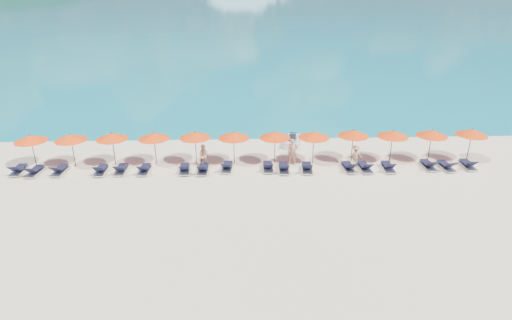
{
  "coord_description": "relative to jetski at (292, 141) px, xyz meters",
  "views": [
    {
      "loc": [
        -0.86,
        -20.95,
        11.32
      ],
      "look_at": [
        0.0,
        3.0,
        1.2
      ],
      "focal_mm": 30.0,
      "sensor_mm": 36.0,
      "label": 1
    }
  ],
  "objects": [
    {
      "name": "lounger_13",
      "position": [
        4.16,
        -4.63,
        -0.1
      ],
      "size": [
        0.7,
        1.73,
        0.66
      ],
      "rotation": [
        0.0,
        0.0,
        0.05
      ],
      "color": "silver",
      "rests_on": "ground"
    },
    {
      "name": "lounger_10",
      "position": [
        -1.06,
        -4.59,
        -0.1
      ],
      "size": [
        0.68,
        1.72,
        0.66
      ],
      "rotation": [
        0.0,
        0.0,
        -0.03
      ],
      "color": "silver",
      "rests_on": "ground"
    },
    {
      "name": "umbrella_4",
      "position": [
        -6.77,
        -3.09,
        1.68
      ],
      "size": [
        2.1,
        2.1,
        2.28
      ],
      "color": "black",
      "rests_on": "ground"
    },
    {
      "name": "umbrella_11",
      "position": [
        11.54,
        -3.22,
        1.68
      ],
      "size": [
        2.1,
        2.1,
        2.28
      ],
      "color": "black",
      "rests_on": "ground"
    },
    {
      "name": "lounger_11",
      "position": [
        0.44,
        -4.59,
        -0.1
      ],
      "size": [
        0.75,
        1.74,
        0.66
      ],
      "rotation": [
        0.0,
        0.0,
        -0.08
      ],
      "color": "silver",
      "rests_on": "ground"
    },
    {
      "name": "lounger_9",
      "position": [
        -2.05,
        -4.36,
        -0.1
      ],
      "size": [
        0.63,
        1.7,
        0.66
      ],
      "rotation": [
        0.0,
        0.0,
        -0.0
      ],
      "color": "silver",
      "rests_on": "ground"
    },
    {
      "name": "umbrella_3",
      "position": [
        -9.41,
        -3.16,
        1.68
      ],
      "size": [
        2.1,
        2.1,
        2.28
      ],
      "color": "black",
      "rests_on": "ground"
    },
    {
      "name": "umbrella_7",
      "position": [
        0.99,
        -3.33,
        1.68
      ],
      "size": [
        2.1,
        2.1,
        2.28
      ],
      "color": "black",
      "rests_on": "ground"
    },
    {
      "name": "umbrella_2",
      "position": [
        -12.11,
        -3.14,
        1.68
      ],
      "size": [
        2.1,
        2.1,
        2.28
      ],
      "color": "black",
      "rests_on": "ground"
    },
    {
      "name": "lounger_1",
      "position": [
        -16.8,
        -4.5,
        -0.1
      ],
      "size": [
        0.76,
        1.75,
        0.66
      ],
      "rotation": [
        0.0,
        0.0,
        -0.09
      ],
      "color": "silver",
      "rests_on": "ground"
    },
    {
      "name": "lounger_7",
      "position": [
        -6.22,
        -4.57,
        -0.1
      ],
      "size": [
        0.69,
        1.73,
        0.66
      ],
      "rotation": [
        0.0,
        0.0,
        -0.04
      ],
      "color": "silver",
      "rests_on": "ground"
    },
    {
      "name": "umbrella_9",
      "position": [
        6.21,
        -3.3,
        1.68
      ],
      "size": [
        2.1,
        2.1,
        2.28
      ],
      "color": "black",
      "rests_on": "ground"
    },
    {
      "name": "lounger_14",
      "position": [
        5.67,
        -4.63,
        -0.1
      ],
      "size": [
        0.7,
        1.73,
        0.66
      ],
      "rotation": [
        0.0,
        0.0,
        -0.05
      ],
      "color": "silver",
      "rests_on": "ground"
    },
    {
      "name": "umbrella_1",
      "position": [
        -14.7,
        -3.26,
        1.68
      ],
      "size": [
        2.1,
        2.1,
        2.28
      ],
      "color": "black",
      "rests_on": "ground"
    },
    {
      "name": "beachgoer_c",
      "position": [
        3.71,
        -3.81,
        0.37
      ],
      "size": [
        0.92,
        0.44,
        1.42
      ],
      "primitive_type": "imported",
      "rotation": [
        0.0,
        0.0,
        3.12
      ],
      "color": "tan",
      "rests_on": "ground"
    },
    {
      "name": "jetski",
      "position": [
        0.0,
        0.0,
        0.0
      ],
      "size": [
        1.35,
        2.42,
        0.81
      ],
      "rotation": [
        0.0,
        0.0,
        -0.23
      ],
      "color": "silver",
      "rests_on": "ground"
    },
    {
      "name": "umbrella_6",
      "position": [
        -1.55,
        -3.27,
        1.68
      ],
      "size": [
        2.1,
        2.1,
        2.28
      ],
      "color": "black",
      "rests_on": "ground"
    },
    {
      "name": "lounger_6",
      "position": [
        -7.4,
        -4.48,
        -0.1
      ],
      "size": [
        0.76,
        1.75,
        0.66
      ],
      "rotation": [
        0.0,
        0.0,
        0.09
      ],
      "color": "silver",
      "rests_on": "ground"
    },
    {
      "name": "lounger_8",
      "position": [
        -4.7,
        -4.25,
        -0.1
      ],
      "size": [
        0.76,
        1.75,
        0.66
      ],
      "rotation": [
        0.0,
        0.0,
        -0.09
      ],
      "color": "silver",
      "rests_on": "ground"
    },
    {
      "name": "lounger_3",
      "position": [
        -12.67,
        -4.47,
        -0.1
      ],
      "size": [
        0.66,
        1.72,
        0.66
      ],
      "rotation": [
        0.0,
        0.0,
        0.03
      ],
      "color": "silver",
      "rests_on": "ground"
    },
    {
      "name": "umbrella_10",
      "position": [
        8.82,
        -3.3,
        1.68
      ],
      "size": [
        2.1,
        2.1,
        2.28
      ],
      "color": "black",
      "rests_on": "ground"
    },
    {
      "name": "ground",
      "position": [
        -2.88,
        -8.5,
        -0.33
      ],
      "size": [
        1400.0,
        1400.0,
        0.0
      ],
      "primitive_type": "plane",
      "color": "beige"
    },
    {
      "name": "lounger_5",
      "position": [
        -9.94,
        -4.46,
        -0.1
      ],
      "size": [
        0.68,
        1.72,
        0.66
      ],
      "rotation": [
        0.0,
        0.0,
        -0.03
      ],
      "color": "silver",
      "rests_on": "ground"
    },
    {
      "name": "lounger_16",
      "position": [
        9.47,
        -4.62,
        -0.1
      ],
      "size": [
        0.74,
        1.74,
        0.66
      ],
      "rotation": [
        0.0,
        0.0,
        0.07
      ],
      "color": "silver",
      "rests_on": "ground"
    },
    {
      "name": "lounger_0",
      "position": [
        -17.91,
        -4.26,
        -0.1
      ],
      "size": [
        0.71,
        1.73,
        0.66
      ],
      "rotation": [
        0.0,
        0.0,
        0.05
      ],
      "color": "silver",
      "rests_on": "ground"
    },
    {
      "name": "umbrella_5",
      "position": [
        -4.24,
        -3.22,
        1.68
      ],
      "size": [
        2.1,
        2.1,
        2.28
      ],
      "color": "black",
      "rests_on": "ground"
    },
    {
      "name": "umbrella_0",
      "position": [
        -17.18,
        -3.37,
        1.68
      ],
      "size": [
        2.1,
        2.1,
        2.28
      ],
      "color": "black",
      "rests_on": "ground"
    },
    {
      "name": "beachgoer_a",
      "position": [
        -0.41,
        -3.54,
        0.57
      ],
      "size": [
        0.67,
        0.45,
        1.8
      ],
      "primitive_type": "imported",
      "rotation": [
        0.0,
        0.0,
        -0.03
      ],
      "color": "tan",
      "rests_on": "ground"
    },
    {
      "name": "umbrella_8",
      "position": [
        3.64,
        -3.1,
        1.68
      ],
      "size": [
        2.1,
        2.1,
        2.28
      ],
      "color": "black",
      "rests_on": "ground"
    },
    {
      "name": "lounger_15",
      "position": [
        8.38,
        -4.43,
        -0.1
      ],
      "size": [
        0.62,
        1.7,
        0.66
      ],
      "rotation": [
        0.0,
        0.0,
        0.0
      ],
      "color": "silver",
      "rests_on": "ground"
    },
    {
      "name": "lounger_2",
      "position": [
        -15.28,
        -4.4,
        -0.1
      ],
      "size": [
        0.69,
        1.73,
        0.66
      ],
      "rotation": [
        0.0,
        0.0,
        -0.04
      ],
      "color": "silver",
      "rests_on": "ground"
    },
    {
      "name": "lounger_17",
      "position": [
        10.97,
        -4.46,
        -0.1
      ],
      "size": [
        0.7,
        1.73,
        0.66
      ],
      "rotation": [
        0.0,
        0.0,
        -0.05
      ],
      "color": "silver",
      "rests_on": "ground"
    },
    {
      "name": "beachgoer_b",
      "position": [
        -6.17,
        -3.77,
        0.46
      ],
      "size": [
        0.82,
        0.53,
        1.59
      ],
      "primitive_type": "imported",
      "rotation": [
        0.0,
        0.0,
        0.11
      ],
      "color": "tan",
      "rests_on": "ground"
    },
    {
      "name": "headland_small",
      "position": [
        -152.88,
        551.5,
        -35.33
      ],
      "size": [
        162.0,
        126.0,
        85.5
      ],
      "color": "black",
      "rests_on": "ground"
    },
    {
      "name": "lounger_4",
      "position": [
        -11.43,
        -4.41,
        -0.1
      ],
      "size": [
        0.62,
        1.7,
        0.66
      ],
      "rotation": [
        0.0,
        0.0,
        0.0
      ],
      "color": "silver",
      "rests_on": "ground"
    },
    {
      "name": "lounger_12",
      "position": [
        3.13,
        -4.59,
        -0.1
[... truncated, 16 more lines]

